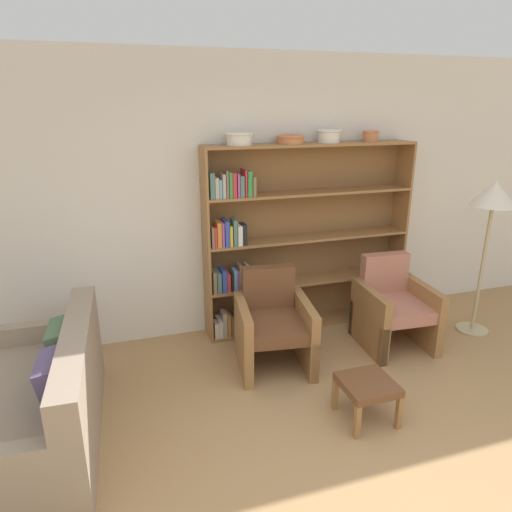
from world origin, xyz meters
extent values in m
cube|color=silver|center=(0.00, 2.79, 1.38)|extent=(12.00, 0.06, 2.75)
cube|color=olive|center=(-0.48, 2.60, 0.96)|extent=(0.03, 0.30, 1.91)
cube|color=olive|center=(1.66, 2.60, 0.96)|extent=(0.02, 0.30, 1.91)
cube|color=olive|center=(0.59, 2.60, 1.90)|extent=(2.12, 0.30, 0.02)
cube|color=olive|center=(0.59, 2.60, 0.01)|extent=(2.12, 0.30, 0.03)
cube|color=brown|center=(0.59, 2.74, 0.96)|extent=(2.12, 0.01, 1.91)
cube|color=white|center=(-0.43, 2.53, 0.11)|extent=(0.04, 0.13, 0.16)
cube|color=white|center=(-0.39, 2.56, 0.12)|extent=(0.04, 0.19, 0.19)
cube|color=#B2A899|center=(-0.34, 2.54, 0.16)|extent=(0.04, 0.15, 0.26)
cube|color=orange|center=(-0.30, 2.56, 0.14)|extent=(0.03, 0.19, 0.23)
cube|color=#7F6B4C|center=(-0.27, 2.55, 0.13)|extent=(0.02, 0.17, 0.21)
cube|color=#B2A899|center=(-0.24, 2.54, 0.11)|extent=(0.03, 0.14, 0.17)
cube|color=#334CB2|center=(-0.20, 2.55, 0.13)|extent=(0.04, 0.16, 0.22)
cube|color=black|center=(-0.16, 2.55, 0.12)|extent=(0.04, 0.17, 0.18)
cube|color=#334CB2|center=(-0.12, 2.55, 0.15)|extent=(0.02, 0.17, 0.24)
cube|color=olive|center=(0.59, 2.60, 0.50)|extent=(2.12, 0.30, 0.02)
cube|color=#7F6B4C|center=(-0.43, 2.55, 0.63)|extent=(0.04, 0.16, 0.22)
cube|color=#4C756B|center=(-0.39, 2.57, 0.62)|extent=(0.04, 0.20, 0.20)
cube|color=#334CB2|center=(-0.34, 2.56, 0.63)|extent=(0.04, 0.18, 0.22)
cube|color=red|center=(-0.29, 2.54, 0.61)|extent=(0.04, 0.14, 0.19)
cube|color=black|center=(-0.26, 2.53, 0.60)|extent=(0.02, 0.13, 0.17)
cube|color=#669EB2|center=(-0.22, 2.53, 0.63)|extent=(0.03, 0.12, 0.22)
cube|color=#994C99|center=(-0.20, 2.54, 0.62)|extent=(0.02, 0.15, 0.21)
cube|color=#7F6B4C|center=(-0.17, 2.55, 0.65)|extent=(0.04, 0.17, 0.26)
cube|color=#334CB2|center=(-0.13, 2.56, 0.61)|extent=(0.03, 0.18, 0.19)
cube|color=#B2A899|center=(-0.09, 2.55, 0.64)|extent=(0.03, 0.17, 0.25)
cube|color=#388C47|center=(-0.05, 2.56, 0.60)|extent=(0.04, 0.19, 0.18)
cube|color=olive|center=(0.59, 2.60, 0.97)|extent=(2.12, 0.30, 0.02)
cube|color=#7F6B4C|center=(-0.44, 2.55, 1.08)|extent=(0.02, 0.17, 0.20)
cube|color=red|center=(-0.41, 2.55, 1.08)|extent=(0.02, 0.17, 0.20)
cube|color=orange|center=(-0.37, 2.55, 1.10)|extent=(0.04, 0.16, 0.24)
cube|color=#994C99|center=(-0.34, 2.54, 1.10)|extent=(0.02, 0.15, 0.24)
cube|color=#334CB2|center=(-0.30, 2.56, 1.11)|extent=(0.04, 0.19, 0.25)
cube|color=gold|center=(-0.26, 2.56, 1.08)|extent=(0.03, 0.19, 0.20)
cube|color=#4C756B|center=(-0.22, 2.54, 1.11)|extent=(0.04, 0.15, 0.26)
cube|color=white|center=(-0.17, 2.56, 1.08)|extent=(0.04, 0.18, 0.19)
cube|color=black|center=(-0.13, 2.54, 1.08)|extent=(0.04, 0.14, 0.20)
cube|color=olive|center=(0.59, 2.60, 1.44)|extent=(2.12, 0.30, 0.02)
cube|color=#4C756B|center=(-0.43, 2.53, 1.57)|extent=(0.04, 0.13, 0.24)
cube|color=#B2A899|center=(-0.39, 2.55, 1.54)|extent=(0.03, 0.17, 0.19)
cube|color=#669EB2|center=(-0.35, 2.54, 1.54)|extent=(0.03, 0.14, 0.17)
cube|color=#B2A899|center=(-0.32, 2.54, 1.56)|extent=(0.03, 0.14, 0.22)
cube|color=#7F6B4C|center=(-0.29, 2.53, 1.57)|extent=(0.02, 0.13, 0.25)
cube|color=#388C47|center=(-0.26, 2.53, 1.57)|extent=(0.03, 0.13, 0.24)
cube|color=red|center=(-0.22, 2.55, 1.56)|extent=(0.04, 0.16, 0.23)
cube|color=#994C99|center=(-0.18, 2.55, 1.56)|extent=(0.02, 0.16, 0.22)
cube|color=#4C756B|center=(-0.15, 2.53, 1.55)|extent=(0.04, 0.13, 0.20)
cube|color=red|center=(-0.11, 2.56, 1.57)|extent=(0.02, 0.18, 0.25)
cube|color=#388C47|center=(-0.07, 2.54, 1.57)|extent=(0.04, 0.14, 0.24)
cube|color=#7F6B4C|center=(-0.03, 2.56, 1.54)|extent=(0.03, 0.18, 0.19)
cylinder|color=silver|center=(-0.14, 2.60, 1.97)|extent=(0.23, 0.23, 0.11)
torus|color=silver|center=(-0.14, 2.60, 2.01)|extent=(0.26, 0.26, 0.02)
cylinder|color=#C67547|center=(0.37, 2.60, 1.95)|extent=(0.25, 0.25, 0.07)
torus|color=#C67547|center=(0.37, 2.60, 1.98)|extent=(0.28, 0.28, 0.02)
cylinder|color=silver|center=(0.76, 2.60, 1.97)|extent=(0.21, 0.21, 0.12)
torus|color=silver|center=(0.76, 2.60, 2.03)|extent=(0.23, 0.23, 0.02)
cylinder|color=#C67547|center=(1.22, 2.60, 1.97)|extent=(0.15, 0.15, 0.10)
torus|color=#C67547|center=(1.22, 2.60, 2.01)|extent=(0.17, 0.17, 0.02)
cube|color=gray|center=(-1.94, 1.47, 0.20)|extent=(0.86, 1.67, 0.40)
cube|color=gray|center=(-1.63, 1.46, 0.61)|extent=(0.23, 1.65, 0.42)
cube|color=gray|center=(-1.97, 0.71, 0.28)|extent=(0.81, 0.15, 0.56)
cube|color=gray|center=(-1.92, 2.23, 0.28)|extent=(0.81, 0.15, 0.56)
cube|color=#5B4C75|center=(-1.77, 1.23, 0.58)|extent=(0.18, 0.37, 0.37)
cube|color=#4C6B4C|center=(-1.75, 1.70, 0.58)|extent=(0.18, 0.37, 0.37)
cube|color=olive|center=(0.21, 1.54, 0.19)|extent=(0.08, 0.08, 0.38)
cube|color=olive|center=(-0.36, 1.62, 0.19)|extent=(0.08, 0.08, 0.38)
cube|color=olive|center=(0.29, 2.14, 0.19)|extent=(0.08, 0.08, 0.38)
cube|color=olive|center=(-0.27, 2.22, 0.19)|extent=(0.08, 0.08, 0.38)
cube|color=brown|center=(-0.03, 1.88, 0.41)|extent=(0.56, 0.70, 0.12)
cube|color=brown|center=(0.00, 2.16, 0.65)|extent=(0.49, 0.19, 0.43)
cube|color=olive|center=(0.24, 1.84, 0.31)|extent=(0.17, 0.68, 0.62)
cube|color=olive|center=(-0.31, 1.92, 0.31)|extent=(0.17, 0.68, 0.62)
cube|color=olive|center=(1.48, 1.56, 0.19)|extent=(0.07, 0.07, 0.38)
cube|color=olive|center=(0.91, 1.59, 0.19)|extent=(0.07, 0.07, 0.38)
cube|color=olive|center=(1.52, 2.17, 0.19)|extent=(0.07, 0.07, 0.38)
cube|color=olive|center=(0.95, 2.20, 0.19)|extent=(0.07, 0.07, 0.38)
cube|color=#B2705B|center=(1.22, 1.88, 0.41)|extent=(0.52, 0.67, 0.12)
cube|color=#B2705B|center=(1.23, 2.16, 0.65)|extent=(0.49, 0.15, 0.43)
cube|color=olive|center=(1.50, 1.86, 0.31)|extent=(0.12, 0.68, 0.62)
cube|color=olive|center=(0.94, 1.90, 0.31)|extent=(0.12, 0.68, 0.62)
cylinder|color=tan|center=(2.20, 1.90, 0.01)|extent=(0.32, 0.32, 0.02)
cylinder|color=tan|center=(2.20, 1.90, 0.68)|extent=(0.04, 0.04, 1.32)
cone|color=silver|center=(2.20, 1.90, 1.46)|extent=(0.43, 0.43, 0.24)
cube|color=olive|center=(0.21, 1.15, 0.13)|extent=(0.04, 0.04, 0.27)
cube|color=olive|center=(0.55, 1.15, 0.13)|extent=(0.04, 0.04, 0.27)
cube|color=olive|center=(0.21, 0.81, 0.13)|extent=(0.04, 0.04, 0.27)
cube|color=olive|center=(0.55, 0.81, 0.13)|extent=(0.04, 0.04, 0.27)
cube|color=brown|center=(0.38, 0.98, 0.30)|extent=(0.38, 0.38, 0.06)
camera|label=1|loc=(-1.29, -1.54, 2.28)|focal=32.00mm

